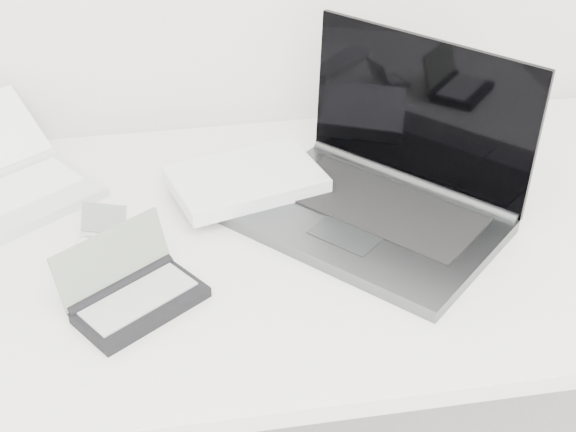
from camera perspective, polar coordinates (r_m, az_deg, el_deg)
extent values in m
cube|color=white|center=(1.39, 0.94, -1.49)|extent=(1.60, 0.80, 0.03)
cylinder|color=silver|center=(2.11, 19.51, -1.87)|extent=(0.04, 0.04, 0.70)
cube|color=#4E5153|center=(1.39, 5.62, -0.44)|extent=(0.51, 0.52, 0.02)
cube|color=black|center=(1.41, 6.55, 0.75)|extent=(0.36, 0.37, 0.00)
cube|color=black|center=(1.44, 9.41, 7.29)|extent=(0.31, 0.33, 0.27)
cylinder|color=#4E5153|center=(1.49, 8.69, 2.50)|extent=(0.31, 0.32, 0.02)
cube|color=#383B3D|center=(1.34, 4.16, -1.29)|extent=(0.13, 0.13, 0.00)
cube|color=white|center=(1.46, -3.02, 2.62)|extent=(0.30, 0.24, 0.03)
cube|color=white|center=(1.45, -3.04, 3.09)|extent=(0.29, 0.23, 0.00)
cube|color=silver|center=(1.52, -18.62, 1.04)|extent=(0.32, 0.30, 0.02)
cube|color=white|center=(1.53, -19.02, 1.64)|extent=(0.25, 0.22, 0.00)
cube|color=silver|center=(1.37, -13.47, -2.29)|extent=(0.09, 0.08, 0.01)
cube|color=silver|center=(1.37, -13.50, -2.06)|extent=(0.07, 0.05, 0.00)
cube|color=gray|center=(1.39, -12.99, -0.24)|extent=(0.08, 0.05, 0.05)
cylinder|color=silver|center=(1.39, -13.07, -1.40)|extent=(0.07, 0.04, 0.01)
cube|color=black|center=(1.24, -10.37, -6.26)|extent=(0.21, 0.19, 0.02)
cube|color=#989898|center=(1.23, -10.56, -5.78)|extent=(0.18, 0.16, 0.00)
cube|color=gray|center=(1.25, -12.41, -2.98)|extent=(0.18, 0.14, 0.09)
cylinder|color=black|center=(1.27, -11.75, -4.85)|extent=(0.16, 0.12, 0.02)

